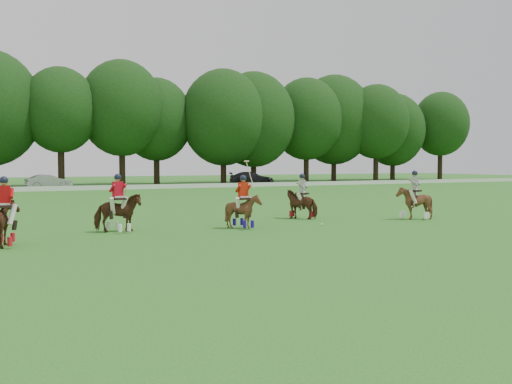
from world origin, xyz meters
name	(u,v)px	position (x,y,z in m)	size (l,w,h in m)	color
ground	(262,242)	(0.00, 0.00, 0.00)	(180.00, 180.00, 0.00)	#2A651D
tree_line	(63,110)	(0.26, 48.05, 8.23)	(117.98, 14.32, 14.75)	black
boundary_rail	(77,188)	(0.00, 38.00, 0.22)	(120.00, 0.10, 0.44)	white
car_mid	(48,182)	(-1.98, 42.50, 0.71)	(1.49, 4.29, 1.41)	#999A9F
car_right	(252,178)	(20.25, 42.50, 0.76)	(2.12, 5.21, 1.51)	black
polo_red_a	(5,222)	(-7.66, 2.52, 0.78)	(1.10, 1.81, 2.18)	#441E12
polo_red_b	(118,212)	(-3.69, 4.60, 0.77)	(1.67, 1.51, 2.18)	#441E12
polo_red_c	(243,210)	(1.01, 3.62, 0.74)	(1.13, 1.27, 2.65)	#441E12
polo_stripe_a	(302,203)	(5.13, 5.99, 0.74)	(1.59, 1.69, 2.09)	#441E12
polo_stripe_b	(414,202)	(9.53, 3.37, 0.80)	(1.76, 1.81, 2.24)	#441E12
polo_ball	(322,224)	(4.37, 3.14, 0.04)	(0.09, 0.09, 0.09)	white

